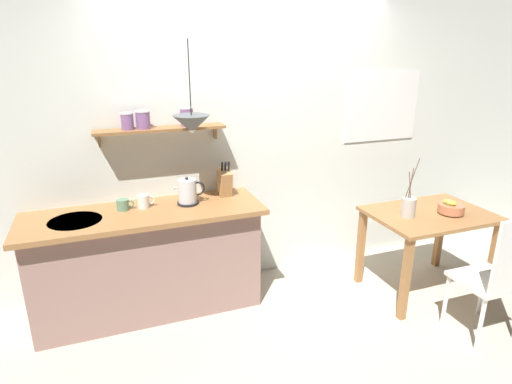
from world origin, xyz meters
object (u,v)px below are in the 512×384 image
at_px(coffee_mug_by_sink, 123,205).
at_px(twig_vase, 408,207).
at_px(coffee_mug_spare, 144,201).
at_px(knife_block, 224,182).
at_px(electric_kettle, 188,192).
at_px(dining_chair_near, 499,273).
at_px(fruit_bowl, 451,208).
at_px(dining_table, 428,225).
at_px(pendant_lamp, 192,124).

bearing_deg(coffee_mug_by_sink, twig_vase, -14.76).
distance_m(twig_vase, coffee_mug_spare, 2.15).
xyz_separation_m(twig_vase, knife_block, (-1.40, 0.64, 0.18)).
distance_m(electric_kettle, coffee_mug_spare, 0.35).
distance_m(twig_vase, coffee_mug_by_sink, 2.30).
xyz_separation_m(dining_chair_near, coffee_mug_spare, (-2.31, 1.32, 0.39)).
relative_size(electric_kettle, coffee_mug_spare, 1.87).
relative_size(fruit_bowl, coffee_mug_spare, 1.57).
distance_m(dining_table, fruit_bowl, 0.24).
bearing_deg(knife_block, fruit_bowl, -22.05).
bearing_deg(twig_vase, coffee_mug_spare, 164.16).
bearing_deg(knife_block, twig_vase, -24.66).
distance_m(dining_chair_near, electric_kettle, 2.39).
bearing_deg(coffee_mug_spare, electric_kettle, -6.69).
height_order(dining_table, coffee_mug_by_sink, coffee_mug_by_sink).
height_order(dining_chair_near, electric_kettle, electric_kettle).
distance_m(fruit_bowl, electric_kettle, 2.21).
bearing_deg(dining_chair_near, pendant_lamp, 148.83).
xyz_separation_m(knife_block, coffee_mug_spare, (-0.67, -0.05, -0.07)).
bearing_deg(knife_block, dining_table, -21.36).
relative_size(fruit_bowl, knife_block, 0.69).
bearing_deg(dining_chair_near, twig_vase, 107.76).
bearing_deg(knife_block, coffee_mug_spare, -175.50).
bearing_deg(coffee_mug_spare, dining_chair_near, -29.83).
relative_size(twig_vase, electric_kettle, 1.96).
xyz_separation_m(fruit_bowl, coffee_mug_spare, (-2.45, 0.67, 0.14)).
distance_m(dining_chair_near, coffee_mug_by_sink, 2.82).
bearing_deg(twig_vase, knife_block, 155.34).
bearing_deg(fruit_bowl, knife_block, 157.95).
xyz_separation_m(twig_vase, pendant_lamp, (-1.69, 0.43, 0.72)).
xyz_separation_m(dining_table, electric_kettle, (-1.97, 0.55, 0.36)).
height_order(fruit_bowl, coffee_mug_by_sink, coffee_mug_by_sink).
xyz_separation_m(fruit_bowl, twig_vase, (-0.38, 0.08, 0.03)).
distance_m(dining_table, dining_chair_near, 0.74).
bearing_deg(dining_chair_near, knife_block, 139.86).
xyz_separation_m(dining_chair_near, coffee_mug_by_sink, (-2.46, 1.32, 0.38)).
distance_m(knife_block, pendant_lamp, 0.65).
xyz_separation_m(twig_vase, electric_kettle, (-1.73, 0.55, 0.16)).
bearing_deg(electric_kettle, coffee_mug_spare, 173.31).
distance_m(electric_kettle, coffee_mug_by_sink, 0.50).
bearing_deg(coffee_mug_spare, dining_table, -14.24).
height_order(fruit_bowl, knife_block, knife_block).
relative_size(fruit_bowl, pendant_lamp, 0.32).
xyz_separation_m(knife_block, pendant_lamp, (-0.30, -0.21, 0.54)).
height_order(electric_kettle, coffee_mug_by_sink, electric_kettle).
xyz_separation_m(dining_table, knife_block, (-1.64, 0.64, 0.38)).
distance_m(dining_chair_near, coffee_mug_spare, 2.69).
relative_size(twig_vase, pendant_lamp, 0.75).
xyz_separation_m(dining_table, fruit_bowl, (0.14, -0.08, 0.17)).
height_order(twig_vase, electric_kettle, twig_vase).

